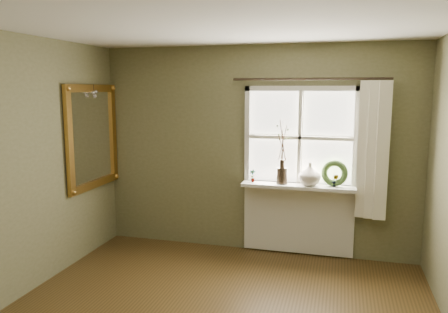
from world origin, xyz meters
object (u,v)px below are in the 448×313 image
dark_jug (282,176)px  wreath (334,176)px  gilt_mirror (93,136)px  cream_vase (310,174)px

dark_jug → wreath: wreath is taller
dark_jug → gilt_mirror: bearing=-169.7°
dark_jug → wreath: size_ratio=0.63×
cream_vase → gilt_mirror: 2.72m
cream_vase → wreath: size_ratio=0.87×
wreath → gilt_mirror: gilt_mirror is taller
wreath → gilt_mirror: size_ratio=0.24×
dark_jug → cream_vase: (0.33, 0.00, 0.04)m
dark_jug → cream_vase: 0.34m
dark_jug → gilt_mirror: (-2.32, -0.42, 0.46)m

